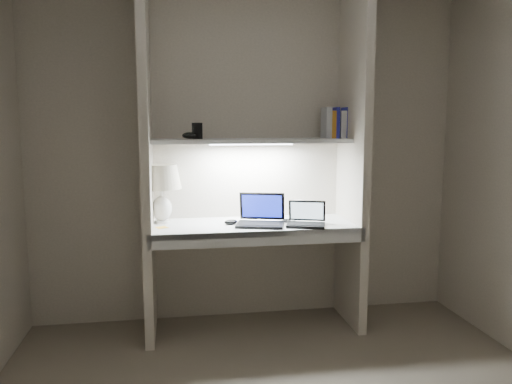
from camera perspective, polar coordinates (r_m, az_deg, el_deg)
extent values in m
cube|color=beige|center=(3.75, -0.97, 4.43)|extent=(3.20, 0.01, 2.50)
cube|color=beige|center=(3.44, -12.41, 3.95)|extent=(0.06, 0.55, 2.50)
cube|color=beige|center=(3.67, 11.06, 4.21)|extent=(0.06, 0.55, 2.50)
cube|color=white|center=(3.55, -0.29, -3.91)|extent=(1.40, 0.55, 0.04)
cube|color=silver|center=(3.31, 0.43, -5.32)|extent=(1.46, 0.03, 0.10)
cube|color=silver|center=(3.57, -0.54, 5.87)|extent=(1.40, 0.36, 0.03)
cube|color=white|center=(3.57, -0.54, 5.51)|extent=(0.60, 0.04, 0.02)
cylinder|color=white|center=(3.62, -10.67, -3.34)|extent=(0.10, 0.10, 0.02)
ellipsoid|color=white|center=(3.60, -10.71, -1.86)|extent=(0.14, 0.14, 0.18)
cylinder|color=white|center=(3.59, -10.75, -0.21)|extent=(0.02, 0.02, 0.08)
sphere|color=#FFD899|center=(3.58, -10.78, 0.99)|extent=(0.04, 0.04, 0.04)
cube|color=black|center=(3.45, 0.48, -3.76)|extent=(0.37, 0.30, 0.02)
cube|color=black|center=(3.45, 0.48, -3.60)|extent=(0.30, 0.22, 0.00)
cube|color=black|center=(3.56, 0.70, -1.62)|extent=(0.32, 0.14, 0.20)
cube|color=#182BD1|center=(3.56, 0.69, -1.64)|extent=(0.28, 0.12, 0.16)
cube|color=black|center=(3.45, 5.72, -3.79)|extent=(0.30, 0.25, 0.02)
cube|color=black|center=(3.45, 5.72, -3.64)|extent=(0.25, 0.19, 0.00)
cube|color=black|center=(3.54, 5.86, -2.13)|extent=(0.26, 0.13, 0.15)
cube|color=#CFECFF|center=(3.54, 5.85, -2.15)|extent=(0.23, 0.11, 0.12)
cube|color=silver|center=(3.73, 4.75, -2.00)|extent=(0.11, 0.09, 0.14)
ellipsoid|color=black|center=(3.50, -2.90, -3.45)|extent=(0.11, 0.08, 0.04)
torus|color=black|center=(3.63, 3.84, -3.24)|extent=(0.10, 0.10, 0.01)
cube|color=gold|center=(3.46, -10.72, -3.99)|extent=(0.10, 0.10, 0.00)
cube|color=silver|center=(3.79, 10.61, 7.58)|extent=(0.03, 0.15, 0.20)
cube|color=#2A31AB|center=(3.78, 10.20, 7.78)|extent=(0.04, 0.15, 0.23)
cube|color=white|center=(3.76, 9.66, 7.60)|extent=(0.04, 0.15, 0.20)
cube|color=#2627A8|center=(3.75, 9.01, 7.81)|extent=(0.02, 0.15, 0.22)
cube|color=#BD761A|center=(3.74, 8.58, 7.63)|extent=(0.03, 0.15, 0.20)
cube|color=#ABACB0|center=(3.73, 8.04, 7.83)|extent=(0.04, 0.15, 0.22)
cube|color=black|center=(3.54, -6.75, 6.95)|extent=(0.07, 0.06, 0.11)
ellipsoid|color=black|center=(3.53, -7.57, 6.42)|extent=(0.12, 0.10, 0.05)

